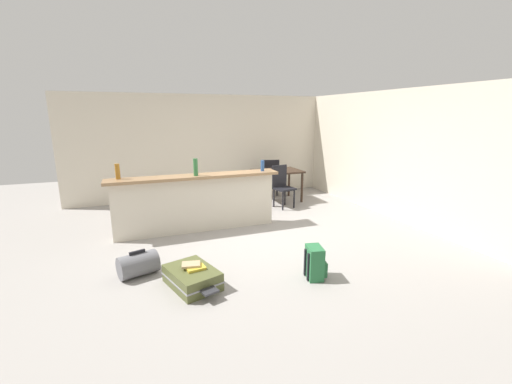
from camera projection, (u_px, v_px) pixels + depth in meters
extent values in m
cube|color=gray|center=(249.00, 237.00, 5.68)|extent=(13.00, 13.00, 0.05)
cube|color=beige|center=(207.00, 147.00, 8.16)|extent=(6.60, 0.10, 2.50)
cube|color=beige|center=(385.00, 154.00, 6.73)|extent=(0.10, 6.00, 2.50)
cube|color=beige|center=(197.00, 205.00, 5.83)|extent=(2.80, 0.20, 0.96)
cube|color=#93704C|center=(196.00, 176.00, 5.71)|extent=(2.96, 0.40, 0.05)
cylinder|color=#9E661E|center=(118.00, 171.00, 5.33)|extent=(0.07, 0.07, 0.25)
cylinder|color=#2D6B38|center=(196.00, 167.00, 5.61)|extent=(0.08, 0.08, 0.30)
cylinder|color=#284C89|center=(262.00, 166.00, 6.10)|extent=(0.07, 0.07, 0.20)
cube|color=#332319|center=(277.00, 171.00, 7.83)|extent=(1.10, 0.80, 0.04)
cylinder|color=#332319|center=(263.00, 191.00, 7.43)|extent=(0.06, 0.06, 0.70)
cylinder|color=#332319|center=(302.00, 188.00, 7.78)|extent=(0.06, 0.06, 0.70)
cylinder|color=#332319|center=(253.00, 185.00, 8.05)|extent=(0.06, 0.06, 0.70)
cylinder|color=#332319|center=(289.00, 182.00, 8.39)|extent=(0.06, 0.06, 0.70)
cube|color=black|center=(284.00, 189.00, 7.31)|extent=(0.48, 0.48, 0.04)
cube|color=black|center=(279.00, 176.00, 7.39)|extent=(0.40, 0.13, 0.48)
cylinder|color=black|center=(283.00, 201.00, 7.14)|extent=(0.04, 0.04, 0.41)
cylinder|color=black|center=(294.00, 199.00, 7.32)|extent=(0.04, 0.04, 0.41)
cylinder|color=black|center=(274.00, 198.00, 7.40)|extent=(0.04, 0.04, 0.41)
cylinder|color=black|center=(285.00, 196.00, 7.58)|extent=(0.04, 0.04, 0.41)
cube|color=black|center=(270.00, 178.00, 8.49)|extent=(0.47, 0.47, 0.04)
cube|color=black|center=(271.00, 169.00, 8.25)|extent=(0.40, 0.11, 0.48)
cylinder|color=black|center=(274.00, 185.00, 8.72)|extent=(0.04, 0.04, 0.41)
cylinder|color=black|center=(262.00, 186.00, 8.67)|extent=(0.04, 0.04, 0.41)
cylinder|color=black|center=(277.00, 188.00, 8.41)|extent=(0.04, 0.04, 0.41)
cylinder|color=black|center=(265.00, 188.00, 8.36)|extent=(0.04, 0.04, 0.41)
cube|color=#51562D|center=(192.00, 277.00, 4.01)|extent=(0.66, 0.79, 0.22)
cube|color=gray|center=(192.00, 277.00, 4.01)|extent=(0.68, 0.81, 0.02)
cube|color=#2D2D33|center=(210.00, 291.00, 3.69)|extent=(0.21, 0.19, 0.02)
cylinder|color=slate|center=(138.00, 264.00, 4.26)|extent=(0.55, 0.43, 0.30)
cube|color=black|center=(137.00, 252.00, 4.22)|extent=(0.20, 0.09, 0.04)
cube|color=#286B3D|center=(314.00, 263.00, 4.18)|extent=(0.24, 0.31, 0.42)
cube|color=#205530|center=(322.00, 267.00, 4.21)|extent=(0.11, 0.23, 0.19)
cube|color=black|center=(308.00, 267.00, 4.10)|extent=(0.03, 0.04, 0.36)
cube|color=black|center=(305.00, 262.00, 4.24)|extent=(0.03, 0.04, 0.36)
cube|color=gold|center=(196.00, 268.00, 3.97)|extent=(0.24, 0.19, 0.03)
cube|color=tan|center=(191.00, 264.00, 4.00)|extent=(0.25, 0.20, 0.03)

